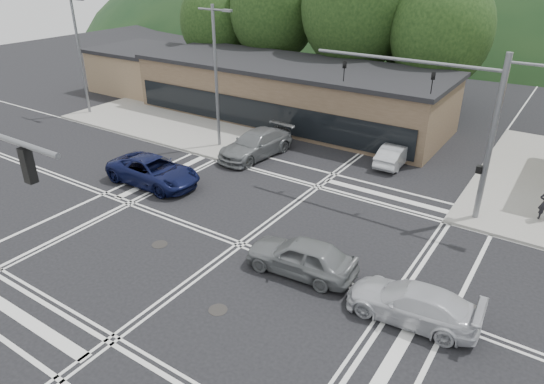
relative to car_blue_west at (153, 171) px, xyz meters
The scene contains 19 objects.
ground 8.28m from the car_blue_west, 17.22° to the right, with size 120.00×120.00×0.00m, color black.
sidewalk_nw 14.46m from the car_blue_west, 119.58° to the left, with size 16.00×16.00×0.15m, color gray.
commercial_row 14.61m from the car_blue_west, 90.51° to the left, with size 24.00×8.00×4.00m, color brown.
commercial_nw 21.75m from the car_blue_west, 137.93° to the left, with size 8.00×7.00×3.60m, color #846B4F.
hill_north 87.92m from the car_blue_west, 84.86° to the left, with size 252.00×126.00×140.00m, color #163319.
tree_n_a 23.30m from the car_blue_west, 105.87° to the left, with size 8.00×8.00×11.75m.
tree_n_b 22.75m from the car_blue_west, 85.04° to the left, with size 9.00×9.00×12.98m.
tree_n_c 24.00m from the car_blue_west, 67.64° to the left, with size 7.60×7.60×10.87m.
tree_n_d 24.40m from the car_blue_west, 120.54° to the left, with size 6.80×6.80×9.76m.
tree_n_e 26.99m from the car_blue_west, 77.07° to the left, with size 8.40×8.40×11.98m.
streetlight_nw 7.85m from the car_blue_west, 94.97° to the left, with size 2.50×0.25×9.00m.
streetlight_w 16.10m from the car_blue_west, 155.00° to the left, with size 2.50×0.25×9.00m.
signal_mast_ne 16.47m from the car_blue_west, 21.25° to the left, with size 11.65×0.30×8.00m.
car_blue_west is the anchor object (origin of this frame).
car_grey_center 11.53m from the car_blue_west, 13.74° to the right, with size 1.83×4.54×1.55m, color slate.
car_silver_east 16.15m from the car_blue_west, 10.68° to the right, with size 1.89×4.65×1.35m, color silver.
car_queue_a 14.45m from the car_blue_west, 44.88° to the left, with size 1.36×3.89×1.28m, color silver.
car_queue_b 18.25m from the car_blue_west, 60.93° to the left, with size 1.82×4.53×1.54m, color white.
car_northbound 6.98m from the car_blue_west, 70.14° to the left, with size 2.27×5.58×1.62m, color slate.
Camera 1 is at (11.37, -14.53, 11.71)m, focal length 32.00 mm.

